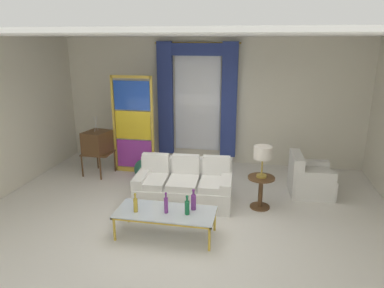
{
  "coord_description": "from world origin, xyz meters",
  "views": [
    {
      "loc": [
        1.21,
        -5.44,
        2.96
      ],
      "look_at": [
        -0.04,
        0.9,
        1.05
      ],
      "focal_mm": 33.49,
      "sensor_mm": 36.0,
      "label": 1
    }
  ],
  "objects_px": {
    "bottle_ruby_flask": "(166,204)",
    "table_lamp_brass": "(263,154)",
    "couch_white_long": "(184,186)",
    "round_side_table": "(261,189)",
    "peacock_figurine": "(142,170)",
    "bottle_amber_squat": "(136,204)",
    "bottle_crystal_tall": "(187,207)",
    "coffee_table": "(166,213)",
    "bottle_blue_decanter": "(193,201)",
    "armchair_white": "(308,180)",
    "vintage_tv": "(97,143)",
    "stained_glass_divider": "(133,127)"
  },
  "relations": [
    {
      "from": "bottle_crystal_tall",
      "to": "peacock_figurine",
      "type": "distance_m",
      "value": 2.61
    },
    {
      "from": "coffee_table",
      "to": "peacock_figurine",
      "type": "xyz_separation_m",
      "value": [
        -1.1,
        2.12,
        -0.16
      ]
    },
    {
      "from": "armchair_white",
      "to": "stained_glass_divider",
      "type": "height_order",
      "value": "stained_glass_divider"
    },
    {
      "from": "stained_glass_divider",
      "to": "vintage_tv",
      "type": "bearing_deg",
      "value": -158.39
    },
    {
      "from": "bottle_crystal_tall",
      "to": "stained_glass_divider",
      "type": "distance_m",
      "value": 3.18
    },
    {
      "from": "coffee_table",
      "to": "bottle_amber_squat",
      "type": "distance_m",
      "value": 0.48
    },
    {
      "from": "vintage_tv",
      "to": "round_side_table",
      "type": "xyz_separation_m",
      "value": [
        3.61,
        -1.02,
        -0.37
      ]
    },
    {
      "from": "armchair_white",
      "to": "peacock_figurine",
      "type": "distance_m",
      "value": 3.45
    },
    {
      "from": "couch_white_long",
      "to": "bottle_amber_squat",
      "type": "height_order",
      "value": "couch_white_long"
    },
    {
      "from": "couch_white_long",
      "to": "round_side_table",
      "type": "relative_size",
      "value": 3.04
    },
    {
      "from": "bottle_crystal_tall",
      "to": "bottle_ruby_flask",
      "type": "height_order",
      "value": "bottle_ruby_flask"
    },
    {
      "from": "peacock_figurine",
      "to": "table_lamp_brass",
      "type": "bearing_deg",
      "value": -18.81
    },
    {
      "from": "bottle_ruby_flask",
      "to": "bottle_crystal_tall",
      "type": "bearing_deg",
      "value": 2.59
    },
    {
      "from": "armchair_white",
      "to": "bottle_ruby_flask",
      "type": "bearing_deg",
      "value": -137.59
    },
    {
      "from": "coffee_table",
      "to": "table_lamp_brass",
      "type": "xyz_separation_m",
      "value": [
        1.43,
        1.26,
        0.65
      ]
    },
    {
      "from": "bottle_crystal_tall",
      "to": "table_lamp_brass",
      "type": "height_order",
      "value": "table_lamp_brass"
    },
    {
      "from": "bottle_ruby_flask",
      "to": "table_lamp_brass",
      "type": "relative_size",
      "value": 0.59
    },
    {
      "from": "bottle_amber_squat",
      "to": "round_side_table",
      "type": "bearing_deg",
      "value": 35.82
    },
    {
      "from": "bottle_blue_decanter",
      "to": "bottle_crystal_tall",
      "type": "relative_size",
      "value": 1.1
    },
    {
      "from": "coffee_table",
      "to": "bottle_amber_squat",
      "type": "bearing_deg",
      "value": -168.0
    },
    {
      "from": "stained_glass_divider",
      "to": "peacock_figurine",
      "type": "height_order",
      "value": "stained_glass_divider"
    },
    {
      "from": "bottle_ruby_flask",
      "to": "round_side_table",
      "type": "xyz_separation_m",
      "value": [
        1.41,
        1.29,
        -0.19
      ]
    },
    {
      "from": "coffee_table",
      "to": "peacock_figurine",
      "type": "relative_size",
      "value": 2.55
    },
    {
      "from": "bottle_ruby_flask",
      "to": "round_side_table",
      "type": "relative_size",
      "value": 0.57
    },
    {
      "from": "bottle_amber_squat",
      "to": "coffee_table",
      "type": "bearing_deg",
      "value": 12.0
    },
    {
      "from": "couch_white_long",
      "to": "bottle_crystal_tall",
      "type": "relative_size",
      "value": 5.8
    },
    {
      "from": "vintage_tv",
      "to": "table_lamp_brass",
      "type": "distance_m",
      "value": 3.76
    },
    {
      "from": "coffee_table",
      "to": "armchair_white",
      "type": "bearing_deg",
      "value": 41.63
    },
    {
      "from": "couch_white_long",
      "to": "bottle_crystal_tall",
      "type": "distance_m",
      "value": 1.34
    },
    {
      "from": "bottle_blue_decanter",
      "to": "armchair_white",
      "type": "xyz_separation_m",
      "value": [
        1.94,
        1.93,
        -0.26
      ]
    },
    {
      "from": "couch_white_long",
      "to": "round_side_table",
      "type": "xyz_separation_m",
      "value": [
        1.4,
        -0.01,
        0.05
      ]
    },
    {
      "from": "bottle_ruby_flask",
      "to": "table_lamp_brass",
      "type": "bearing_deg",
      "value": 42.64
    },
    {
      "from": "armchair_white",
      "to": "bottle_amber_squat",
      "type": "bearing_deg",
      "value": -142.01
    },
    {
      "from": "bottle_amber_squat",
      "to": "table_lamp_brass",
      "type": "xyz_separation_m",
      "value": [
        1.87,
        1.35,
        0.49
      ]
    },
    {
      "from": "armchair_white",
      "to": "round_side_table",
      "type": "bearing_deg",
      "value": -137.95
    },
    {
      "from": "bottle_blue_decanter",
      "to": "bottle_amber_squat",
      "type": "height_order",
      "value": "bottle_blue_decanter"
    },
    {
      "from": "bottle_blue_decanter",
      "to": "bottle_ruby_flask",
      "type": "height_order",
      "value": "bottle_blue_decanter"
    },
    {
      "from": "couch_white_long",
      "to": "vintage_tv",
      "type": "distance_m",
      "value": 2.46
    },
    {
      "from": "stained_glass_divider",
      "to": "round_side_table",
      "type": "relative_size",
      "value": 3.7
    },
    {
      "from": "bottle_blue_decanter",
      "to": "peacock_figurine",
      "type": "relative_size",
      "value": 0.57
    },
    {
      "from": "bottle_blue_decanter",
      "to": "round_side_table",
      "type": "height_order",
      "value": "bottle_blue_decanter"
    },
    {
      "from": "coffee_table",
      "to": "couch_white_long",
      "type": "bearing_deg",
      "value": 88.91
    },
    {
      "from": "coffee_table",
      "to": "bottle_amber_squat",
      "type": "xyz_separation_m",
      "value": [
        -0.44,
        -0.09,
        0.16
      ]
    },
    {
      "from": "vintage_tv",
      "to": "table_lamp_brass",
      "type": "relative_size",
      "value": 2.36
    },
    {
      "from": "round_side_table",
      "to": "bottle_ruby_flask",
      "type": "bearing_deg",
      "value": -137.36
    },
    {
      "from": "bottle_blue_decanter",
      "to": "round_side_table",
      "type": "bearing_deg",
      "value": 47.31
    },
    {
      "from": "bottle_crystal_tall",
      "to": "stained_glass_divider",
      "type": "bearing_deg",
      "value": 124.38
    },
    {
      "from": "bottle_crystal_tall",
      "to": "bottle_ruby_flask",
      "type": "bearing_deg",
      "value": -177.41
    },
    {
      "from": "bottle_crystal_tall",
      "to": "bottle_amber_squat",
      "type": "bearing_deg",
      "value": -174.85
    },
    {
      "from": "couch_white_long",
      "to": "stained_glass_divider",
      "type": "distance_m",
      "value": 2.09
    }
  ]
}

